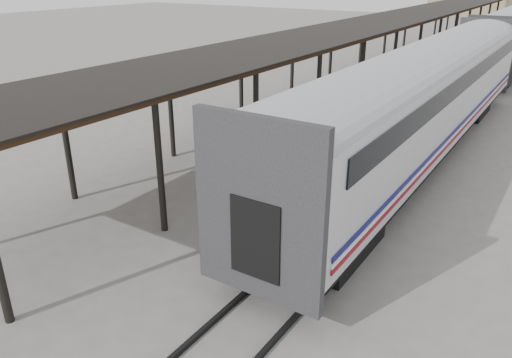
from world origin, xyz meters
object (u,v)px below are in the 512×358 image
Objects in this scene: baggage_cart at (253,213)px; luggage_tug at (348,88)px; porter at (247,188)px; pedestrian at (380,83)px.

baggage_cart is 1.58× the size of luggage_tug.
luggage_tug is 18.29m from porter.
luggage_tug is 1.90m from pedestrian.
luggage_tug reaches higher than baggage_cart.
luggage_tug is at bearing 42.73° from porter.
porter is (4.60, -17.66, 1.14)m from luggage_tug.
luggage_tug is at bearing 21.68° from pedestrian.
luggage_tug is (-4.37, 17.01, -0.04)m from baggage_cart.
porter is 0.96× the size of pedestrian.
pedestrian is (-3.09, 18.77, -0.82)m from porter.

